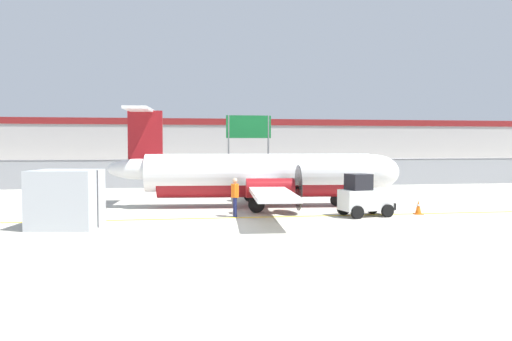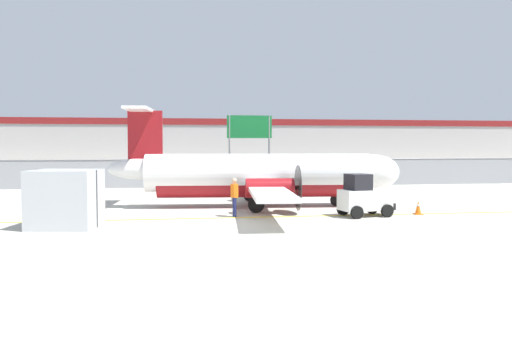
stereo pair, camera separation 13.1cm
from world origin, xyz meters
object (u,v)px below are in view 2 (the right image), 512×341
traffic_cone_near_left (418,208)px  cargo_container (65,199)px  ground_crew_worker (234,195)px  baggage_tug (364,197)px  traffic_cone_near_right (295,198)px  traffic_cone_far_left (364,195)px  parked_car_3 (331,165)px  parked_car_1 (166,167)px  highway_sign (249,133)px  commuter_airplane (264,175)px  parked_car_2 (237,165)px  parked_car_0 (70,172)px

traffic_cone_near_left → cargo_container: bearing=-174.4°
ground_crew_worker → traffic_cone_near_left: 8.35m
baggage_tug → traffic_cone_near_right: bearing=100.6°
traffic_cone_far_left → parked_car_3: size_ratio=0.15×
traffic_cone_near_right → parked_car_3: size_ratio=0.15×
parked_car_1 → highway_sign: bearing=124.1°
commuter_airplane → cargo_container: commuter_airplane is taller
commuter_airplane → parked_car_3: size_ratio=3.75×
commuter_airplane → ground_crew_worker: commuter_airplane is taller
commuter_airplane → traffic_cone_near_right: bearing=34.1°
ground_crew_worker → traffic_cone_far_left: ground_crew_worker is taller
traffic_cone_near_left → traffic_cone_near_right: 6.71m
parked_car_3 → parked_car_2: bearing=-1.8°
ground_crew_worker → parked_car_2: (3.69, 33.49, -0.06)m
commuter_airplane → baggage_tug: commuter_airplane is taller
traffic_cone_near_left → parked_car_0: parked_car_0 is taller
baggage_tug → commuter_airplane: bearing=122.8°
baggage_tug → traffic_cone_far_left: 6.16m
parked_car_1 → highway_sign: (7.02, -11.54, 3.24)m
baggage_tug → parked_car_0: size_ratio=0.57×
traffic_cone_near_right → traffic_cone_far_left: same height
parked_car_3 → highway_sign: size_ratio=0.78×
traffic_cone_near_left → parked_car_1: bearing=112.4°
parked_car_0 → cargo_container: bearing=93.8°
baggage_tug → parked_car_2: (-1.97, 34.15, 0.04)m
cargo_container → parked_car_0: (-4.82, 23.09, -0.21)m
parked_car_1 → cargo_container: bearing=88.0°
parked_car_0 → parked_car_1: same height
parked_car_2 → traffic_cone_far_left: bearing=93.7°
cargo_container → highway_sign: (9.67, 19.77, 3.04)m
traffic_cone_far_left → baggage_tug: bearing=-110.6°
commuter_airplane → ground_crew_worker: 3.88m
parked_car_2 → parked_car_3: bearing=170.3°
traffic_cone_near_left → parked_car_2: bearing=97.8°
baggage_tug → parked_car_3: size_ratio=0.58×
parked_car_3 → commuter_airplane: bearing=70.3°
traffic_cone_near_right → highway_sign: (-0.67, 13.43, 3.83)m
traffic_cone_near_left → parked_car_0: 29.31m
commuter_airplane → highway_sign: bearing=89.6°
traffic_cone_near_right → parked_car_3: parked_car_3 is taller
commuter_airplane → traffic_cone_far_left: bearing=20.4°
commuter_airplane → cargo_container: bearing=-143.9°
traffic_cone_near_right → cargo_container: bearing=-148.5°
traffic_cone_near_right → parked_car_1: bearing=107.1°
cargo_container → traffic_cone_near_left: cargo_container is taller
traffic_cone_near_right → traffic_cone_far_left: 4.19m
commuter_airplane → baggage_tug: size_ratio=6.45×
commuter_airplane → parked_car_2: bearing=90.7°
traffic_cone_far_left → parked_car_1: bearing=115.9°
traffic_cone_near_left → traffic_cone_far_left: 5.56m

